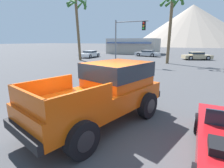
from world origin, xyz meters
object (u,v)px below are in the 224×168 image
at_px(parked_car_white, 90,54).
at_px(parked_car_silver, 147,53).
at_px(traffic_light_main, 128,33).
at_px(palm_tree_tall, 78,13).
at_px(palm_tree_short, 172,12).
at_px(orange_pickup_truck, 106,89).
at_px(parked_car_tan, 197,56).

relative_size(parked_car_white, parked_car_silver, 0.94).
xyz_separation_m(traffic_light_main, palm_tree_tall, (-7.98, 1.59, 2.85)).
bearing_deg(palm_tree_short, palm_tree_tall, -170.92).
xyz_separation_m(orange_pickup_truck, parked_car_tan, (2.60, 23.95, -0.55)).
relative_size(parked_car_silver, palm_tree_short, 0.57).
relative_size(orange_pickup_truck, palm_tree_tall, 0.64).
bearing_deg(palm_tree_tall, traffic_light_main, -11.24).
xyz_separation_m(parked_car_white, parked_car_silver, (8.30, 6.14, -0.00)).
bearing_deg(parked_car_tan, parked_car_white, -101.85).
height_order(traffic_light_main, palm_tree_short, palm_tree_short).
xyz_separation_m(parked_car_tan, traffic_light_main, (-7.17, -9.91, 2.96)).
bearing_deg(parked_car_white, orange_pickup_truck, 122.54).
relative_size(parked_car_tan, palm_tree_short, 0.54).
relative_size(parked_car_white, traffic_light_main, 0.85).
bearing_deg(parked_car_silver, palm_tree_short, -141.16).
distance_m(orange_pickup_truck, parked_car_silver, 26.88).
height_order(parked_car_white, parked_car_silver, parked_car_white).
xyz_separation_m(parked_car_white, palm_tree_tall, (1.20, -4.56, 5.82)).
distance_m(orange_pickup_truck, parked_car_white, 24.42).
bearing_deg(traffic_light_main, orange_pickup_truck, -71.98).
height_order(parked_car_silver, palm_tree_tall, palm_tree_tall).
bearing_deg(parked_car_silver, parked_car_white, 136.12).
height_order(parked_car_silver, palm_tree_short, palm_tree_short).
bearing_deg(orange_pickup_truck, parked_car_tan, 99.47).
bearing_deg(palm_tree_short, orange_pickup_truck, -88.26).
bearing_deg(parked_car_silver, palm_tree_tall, 156.06).
xyz_separation_m(parked_car_silver, traffic_light_main, (0.88, -12.29, 2.97)).
bearing_deg(parked_car_white, traffic_light_main, 144.48).
height_order(orange_pickup_truck, traffic_light_main, traffic_light_main).
xyz_separation_m(orange_pickup_truck, palm_tree_short, (-0.53, 17.54, 4.84)).
bearing_deg(orange_pickup_truck, palm_tree_tall, 144.44).
height_order(orange_pickup_truck, parked_car_white, orange_pickup_truck).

